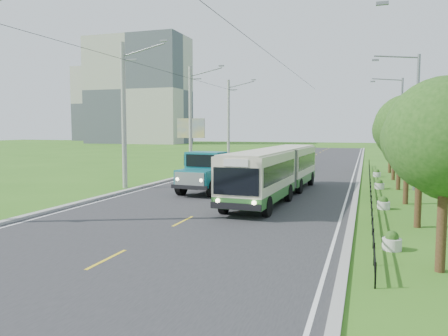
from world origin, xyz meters
The scene contains 29 objects.
ground centered at (0.00, 0.00, 0.00)m, with size 240.00×240.00×0.00m, color #316818.
road centered at (0.00, 20.00, 0.01)m, with size 14.00×120.00×0.02m, color #28282B.
curb_left centered at (-7.20, 20.00, 0.07)m, with size 0.40×120.00×0.15m, color #9E9E99.
curb_right centered at (7.15, 20.00, 0.05)m, with size 0.30×120.00×0.10m, color #9E9E99.
edge_line_left centered at (-6.65, 20.00, 0.02)m, with size 0.12×120.00×0.00m, color silver.
edge_line_right centered at (6.65, 20.00, 0.02)m, with size 0.12×120.00×0.00m, color silver.
centre_dash centered at (0.00, 0.00, 0.02)m, with size 0.12×2.20×0.00m, color yellow.
railing_right centered at (8.00, 14.00, 0.30)m, with size 0.04×40.00×0.60m, color black.
pole_near centered at (-8.26, 9.00, 5.09)m, with size 3.51×0.32×10.00m.
pole_mid centered at (-8.26, 21.00, 5.09)m, with size 3.51×0.32×10.00m.
pole_far centered at (-8.26, 33.00, 5.09)m, with size 3.51×0.32×10.00m.
tree_front centered at (9.86, -3.86, 3.72)m, with size 3.36×3.41×5.60m.
tree_second centered at (9.86, 2.14, 3.52)m, with size 3.18×3.26×5.30m.
tree_third centered at (9.86, 8.14, 3.99)m, with size 3.60×3.62×6.00m.
tree_fourth centered at (9.86, 14.14, 3.59)m, with size 3.24×3.31×5.40m.
tree_fifth centered at (9.86, 20.14, 3.85)m, with size 3.48×3.52×5.80m.
tree_back centered at (9.86, 26.14, 3.65)m, with size 3.30×3.36×5.50m.
streetlight_mid centered at (10.64, 14.00, 4.90)m, with size 3.02×0.20×9.07m.
streetlight_far centered at (10.64, 28.00, 4.90)m, with size 3.02×0.20×9.07m.
planter_front centered at (8.60, -2.00, 0.29)m, with size 0.64×0.64×0.67m.
planter_near centered at (8.60, 6.00, 0.29)m, with size 0.64×0.64×0.67m.
planter_mid centered at (8.60, 14.00, 0.29)m, with size 0.64×0.64×0.67m.
planter_far centered at (8.60, 22.00, 0.29)m, with size 0.64×0.64×0.67m.
billboard_left centered at (-9.50, 24.00, 3.87)m, with size 3.00×0.20×5.20m.
billboard_right centered at (12.30, 20.00, 5.34)m, with size 0.24×6.00×7.30m.
apartment_near centered at (-55.00, 95.00, 15.00)m, with size 28.00×14.00×30.00m, color #B7B2A3.
apartment_far centered at (-80.00, 120.00, 13.00)m, with size 24.00×14.00×26.00m, color #B7B2A3.
bus centered at (2.53, 8.24, 1.72)m, with size 3.05×14.90×2.86m.
dump_truck centered at (-1.92, 9.18, 1.51)m, with size 2.98×6.55×2.67m.
Camera 1 is at (7.69, -17.62, 4.11)m, focal length 35.00 mm.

